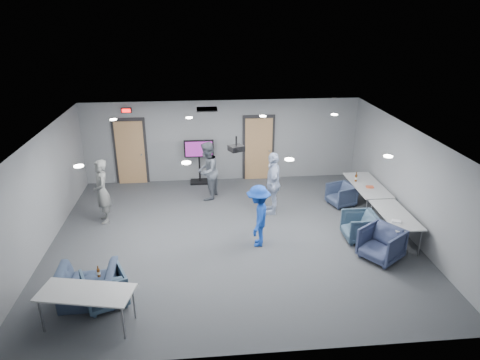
{
  "coord_description": "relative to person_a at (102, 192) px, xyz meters",
  "views": [
    {
      "loc": [
        -0.7,
        -9.55,
        5.44
      ],
      "look_at": [
        0.29,
        0.89,
        1.2
      ],
      "focal_mm": 32.0,
      "sensor_mm": 36.0,
      "label": 1
    }
  ],
  "objects": [
    {
      "name": "wall_front",
      "position": [
        3.39,
        -5.2,
        0.47
      ],
      "size": [
        9.0,
        0.02,
        2.7
      ],
      "primitive_type": "cube",
      "color": "gray",
      "rests_on": "floor"
    },
    {
      "name": "person_a",
      "position": [
        0.0,
        0.0,
        0.0
      ],
      "size": [
        0.61,
        0.74,
        1.76
      ],
      "primitive_type": "imported",
      "rotation": [
        0.0,
        0.0,
        -1.24
      ],
      "color": "gray",
      "rests_on": "floor"
    },
    {
      "name": "door_right",
      "position": [
        4.59,
        2.75,
        0.19
      ],
      "size": [
        1.06,
        0.17,
        2.24
      ],
      "color": "black",
      "rests_on": "wall_back"
    },
    {
      "name": "chair_right_b",
      "position": [
        6.56,
        -1.61,
        -0.52
      ],
      "size": [
        0.79,
        0.77,
        0.71
      ],
      "primitive_type": "imported",
      "rotation": [
        0.0,
        0.0,
        -1.58
      ],
      "color": "#374C5F",
      "rests_on": "floor"
    },
    {
      "name": "chair_front_b",
      "position": [
        0.37,
        -3.52,
        -0.52
      ],
      "size": [
        1.15,
        1.02,
        0.73
      ],
      "primitive_type": "imported",
      "rotation": [
        0.0,
        0.0,
        3.17
      ],
      "color": "#323F57",
      "rests_on": "floor"
    },
    {
      "name": "chair_right_a",
      "position": [
        6.74,
        0.41,
        -0.56
      ],
      "size": [
        0.89,
        0.87,
        0.65
      ],
      "primitive_type": "imported",
      "rotation": [
        0.0,
        0.0,
        -1.26
      ],
      "color": "#34405A",
      "rests_on": "floor"
    },
    {
      "name": "person_c",
      "position": [
        4.64,
        0.12,
        0.02
      ],
      "size": [
        0.58,
        1.1,
        1.79
      ],
      "primitive_type": "imported",
      "rotation": [
        0.0,
        0.0,
        -1.71
      ],
      "color": "#A6B6D6",
      "rests_on": "floor"
    },
    {
      "name": "bottle_right",
      "position": [
        7.14,
        0.42,
        -0.04
      ],
      "size": [
        0.08,
        0.08,
        0.29
      ],
      "color": "#512A0D",
      "rests_on": "table_right_a"
    },
    {
      "name": "door_left",
      "position": [
        0.39,
        2.75,
        0.19
      ],
      "size": [
        1.06,
        0.17,
        2.24
      ],
      "color": "black",
      "rests_on": "wall_back"
    },
    {
      "name": "floor",
      "position": [
        3.39,
        -1.2,
        -0.88
      ],
      "size": [
        9.0,
        9.0,
        0.0
      ],
      "primitive_type": "plane",
      "color": "#34373B",
      "rests_on": "ground"
    },
    {
      "name": "tv_stand",
      "position": [
        2.6,
        2.55,
        -0.05
      ],
      "size": [
        0.96,
        0.46,
        1.47
      ],
      "color": "black",
      "rests_on": "floor"
    },
    {
      "name": "table_right_b",
      "position": [
        7.39,
        -1.74,
        -0.2
      ],
      "size": [
        0.72,
        1.73,
        0.73
      ],
      "rotation": [
        0.0,
        0.0,
        1.57
      ],
      "color": "#A4A6A8",
      "rests_on": "floor"
    },
    {
      "name": "person_d",
      "position": [
        3.99,
        -1.62,
        -0.1
      ],
      "size": [
        0.79,
        1.11,
        1.55
      ],
      "primitive_type": "imported",
      "rotation": [
        0.0,
        0.0,
        -1.8
      ],
      "color": "#193FA3",
      "rests_on": "floor"
    },
    {
      "name": "ceiling",
      "position": [
        3.39,
        -1.2,
        1.82
      ],
      "size": [
        9.0,
        9.0,
        0.0
      ],
      "primitive_type": "plane",
      "rotation": [
        3.14,
        0.0,
        0.0
      ],
      "color": "white",
      "rests_on": "wall_back"
    },
    {
      "name": "wrapper",
      "position": [
        7.21,
        -2.17,
        -0.13
      ],
      "size": [
        0.25,
        0.21,
        0.05
      ],
      "primitive_type": "cube",
      "rotation": [
        0.0,
        0.0,
        -0.42
      ],
      "color": "white",
      "rests_on": "table_right_b"
    },
    {
      "name": "hvac_diffuser",
      "position": [
        2.89,
        1.6,
        1.8
      ],
      "size": [
        0.6,
        0.6,
        0.03
      ],
      "primitive_type": "cube",
      "color": "black",
      "rests_on": "ceiling"
    },
    {
      "name": "snack_box",
      "position": [
        7.37,
        -0.07,
        -0.13
      ],
      "size": [
        0.22,
        0.16,
        0.04
      ],
      "primitive_type": "cube",
      "rotation": [
        0.0,
        0.0,
        -0.14
      ],
      "color": "#C14F30",
      "rests_on": "table_right_a"
    },
    {
      "name": "bottle_front",
      "position": [
        0.68,
        -3.75,
        -0.06
      ],
      "size": [
        0.06,
        0.06,
        0.23
      ],
      "color": "#512A0D",
      "rests_on": "table_front_left"
    },
    {
      "name": "chair_right_c",
      "position": [
        6.74,
        -2.53,
        -0.49
      ],
      "size": [
        1.17,
        1.16,
        0.77
      ],
      "primitive_type": "imported",
      "rotation": [
        0.0,
        0.0,
        -0.95
      ],
      "color": "#363F5E",
      "rests_on": "floor"
    },
    {
      "name": "wall_back",
      "position": [
        3.39,
        2.8,
        0.47
      ],
      "size": [
        9.0,
        0.02,
        2.7
      ],
      "primitive_type": "cube",
      "color": "gray",
      "rests_on": "floor"
    },
    {
      "name": "chair_front_a",
      "position": [
        0.71,
        -3.6,
        -0.52
      ],
      "size": [
        1.02,
        1.03,
        0.72
      ],
      "primitive_type": "imported",
      "rotation": [
        0.0,
        0.0,
        3.56
      ],
      "color": "#3A5065",
      "rests_on": "floor"
    },
    {
      "name": "exit_sign",
      "position": [
        0.39,
        2.73,
        1.57
      ],
      "size": [
        0.32,
        0.08,
        0.16
      ],
      "color": "black",
      "rests_on": "wall_back"
    },
    {
      "name": "projector",
      "position": [
        3.5,
        -1.3,
        1.53
      ],
      "size": [
        0.41,
        0.39,
        0.35
      ],
      "rotation": [
        0.0,
        0.0,
        0.43
      ],
      "color": "black",
      "rests_on": "ceiling"
    },
    {
      "name": "wall_right",
      "position": [
        7.89,
        -1.2,
        0.47
      ],
      "size": [
        0.02,
        8.0,
        2.7
      ],
      "primitive_type": "cube",
      "color": "gray",
      "rests_on": "floor"
    },
    {
      "name": "wall_left",
      "position": [
        -1.11,
        -1.2,
        0.47
      ],
      "size": [
        0.02,
        8.0,
        2.7
      ],
      "primitive_type": "cube",
      "color": "gray",
      "rests_on": "floor"
    },
    {
      "name": "person_b",
      "position": [
        2.83,
        1.26,
        0.01
      ],
      "size": [
        0.92,
        1.04,
        1.78
      ],
      "primitive_type": "imported",
      "rotation": [
        0.0,
        0.0,
        -1.9
      ],
      "color": "slate",
      "rests_on": "floor"
    },
    {
      "name": "table_right_a",
      "position": [
        7.39,
        0.16,
        -0.19
      ],
      "size": [
        0.82,
        1.96,
        0.73
      ],
      "rotation": [
        0.0,
        0.0,
        1.57
      ],
      "color": "#A4A6A8",
      "rests_on": "floor"
    },
    {
      "name": "table_front_left",
      "position": [
        0.53,
        -4.2,
        -0.2
      ],
      "size": [
        1.79,
        1.04,
        0.73
      ],
      "rotation": [
        0.0,
        0.0,
        -0.21
      ],
      "color": "#A4A6A8",
      "rests_on": "floor"
    },
    {
      "name": "downlights",
      "position": [
        3.39,
        -1.2,
        1.8
      ],
      "size": [
        6.18,
        3.78,
        0.02
      ],
      "color": "white",
      "rests_on": "ceiling"
    }
  ]
}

